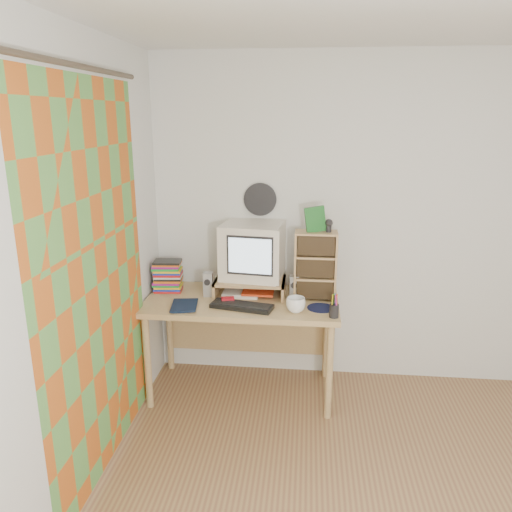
% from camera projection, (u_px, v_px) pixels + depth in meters
% --- Properties ---
extents(back_wall, '(3.50, 0.00, 3.50)m').
position_uv_depth(back_wall, '(383.00, 225.00, 3.76)').
color(back_wall, silver).
rests_on(back_wall, floor).
extents(left_wall, '(0.00, 3.50, 3.50)m').
position_uv_depth(left_wall, '(44.00, 298.00, 2.26)').
color(left_wall, silver).
rests_on(left_wall, floor).
extents(curtain, '(0.00, 2.20, 2.20)m').
position_uv_depth(curtain, '(97.00, 285.00, 2.74)').
color(curtain, '#BF581A').
rests_on(curtain, left_wall).
extents(wall_disc, '(0.25, 0.02, 0.25)m').
position_uv_depth(wall_disc, '(260.00, 199.00, 3.78)').
color(wall_disc, black).
rests_on(wall_disc, back_wall).
extents(desk, '(1.40, 0.70, 0.75)m').
position_uv_depth(desk, '(243.00, 313.00, 3.74)').
color(desk, tan).
rests_on(desk, floor).
extents(monitor_riser, '(0.52, 0.30, 0.12)m').
position_uv_depth(monitor_riser, '(250.00, 283.00, 3.71)').
color(monitor_riser, tan).
rests_on(monitor_riser, desk).
extents(crt_monitor, '(0.48, 0.48, 0.41)m').
position_uv_depth(crt_monitor, '(252.00, 251.00, 3.69)').
color(crt_monitor, silver).
rests_on(crt_monitor, monitor_riser).
extents(speaker_left, '(0.07, 0.07, 0.18)m').
position_uv_depth(speaker_left, '(208.00, 284.00, 3.69)').
color(speaker_left, '#A5A5A9').
rests_on(speaker_left, desk).
extents(speaker_right, '(0.07, 0.07, 0.18)m').
position_uv_depth(speaker_right, '(294.00, 287.00, 3.64)').
color(speaker_right, '#A5A5A9').
rests_on(speaker_right, desk).
extents(keyboard, '(0.45, 0.23, 0.03)m').
position_uv_depth(keyboard, '(242.00, 306.00, 3.48)').
color(keyboard, black).
rests_on(keyboard, desk).
extents(dvd_stack, '(0.21, 0.16, 0.29)m').
position_uv_depth(dvd_stack, '(168.00, 273.00, 3.79)').
color(dvd_stack, brown).
rests_on(dvd_stack, desk).
extents(cd_rack, '(0.30, 0.16, 0.50)m').
position_uv_depth(cd_rack, '(315.00, 266.00, 3.60)').
color(cd_rack, tan).
rests_on(cd_rack, desk).
extents(mug, '(0.15, 0.15, 0.10)m').
position_uv_depth(mug, '(296.00, 305.00, 3.40)').
color(mug, white).
rests_on(mug, desk).
extents(diary, '(0.24, 0.19, 0.04)m').
position_uv_depth(diary, '(172.00, 304.00, 3.49)').
color(diary, '#0D1932').
rests_on(diary, desk).
extents(mousepad, '(0.21, 0.21, 0.00)m').
position_uv_depth(mousepad, '(321.00, 308.00, 3.48)').
color(mousepad, black).
rests_on(mousepad, desk).
extents(pen_cup, '(0.06, 0.06, 0.13)m').
position_uv_depth(pen_cup, '(334.00, 308.00, 3.31)').
color(pen_cup, black).
rests_on(pen_cup, desk).
extents(papers, '(0.27, 0.20, 0.04)m').
position_uv_depth(papers, '(248.00, 293.00, 3.73)').
color(papers, white).
rests_on(papers, desk).
extents(red_box, '(0.10, 0.07, 0.04)m').
position_uv_depth(red_box, '(228.00, 301.00, 3.55)').
color(red_box, red).
rests_on(red_box, desk).
extents(game_box, '(0.14, 0.06, 0.18)m').
position_uv_depth(game_box, '(315.00, 219.00, 3.50)').
color(game_box, '#1C6223').
rests_on(game_box, cd_rack).
extents(webcam, '(0.06, 0.06, 0.09)m').
position_uv_depth(webcam, '(329.00, 226.00, 3.50)').
color(webcam, black).
rests_on(webcam, cd_rack).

